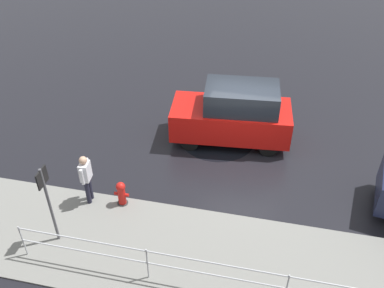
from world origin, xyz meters
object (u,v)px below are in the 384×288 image
pedestrian (86,176)px  fire_hydrant (122,194)px  sign_post (47,196)px  moving_hatchback (234,114)px

pedestrian → fire_hydrant: bearing=-175.2°
sign_post → pedestrian: bearing=-99.3°
pedestrian → sign_post: (0.25, 1.50, 0.62)m
fire_hydrant → sign_post: bearing=53.1°
pedestrian → sign_post: size_ratio=0.68×
fire_hydrant → pedestrian: (0.94, 0.08, 0.56)m
moving_hatchback → fire_hydrant: size_ratio=5.04×
moving_hatchback → fire_hydrant: (2.60, 3.76, -0.63)m
pedestrian → sign_post: sign_post is taller
moving_hatchback → pedestrian: (3.54, 3.84, -0.07)m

